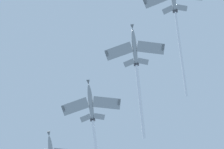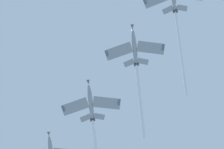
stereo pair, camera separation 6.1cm
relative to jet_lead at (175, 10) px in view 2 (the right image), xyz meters
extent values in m
cube|color=#595E60|center=(-0.20, 10.13, 1.69)|extent=(1.79, 1.54, 0.84)
cube|color=gray|center=(-1.01, -2.05, 0.09)|extent=(1.88, 3.68, 0.87)
cube|color=gray|center=(0.61, 2.21, 0.09)|extent=(3.59, 3.88, 0.87)
cube|color=#595E60|center=(0.15, -0.06, 1.46)|extent=(3.17, 1.35, 3.53)
cylinder|color=#38383D|center=(0.28, -0.59, -0.32)|extent=(1.44, 1.19, 1.14)
cylinder|color=#38383D|center=(0.60, 0.25, -0.32)|extent=(1.44, 1.19, 1.14)
cylinder|color=white|center=(12.59, -4.78, -6.06)|extent=(24.51, 9.91, 12.02)
ellipsoid|color=gray|center=(14.02, 10.52, -4.46)|extent=(11.40, 5.26, 6.14)
cone|color=#595E60|center=(8.24, 12.51, -1.72)|extent=(2.23, 1.77, 1.75)
ellipsoid|color=black|center=(12.44, 11.06, -3.05)|extent=(3.09, 1.90, 1.96)
cube|color=gray|center=(12.95, 5.28, -4.87)|extent=(4.14, 9.26, 1.65)
cube|color=#595E60|center=(11.92, 1.30, -4.89)|extent=(1.75, 0.84, 0.84)
cube|color=gray|center=(16.40, 15.30, -4.87)|extent=(7.73, 9.38, 1.65)
cube|color=#595E60|center=(18.04, 19.08, -4.89)|extent=(1.80, 1.51, 0.84)
cube|color=gray|center=(17.60, 6.88, -6.50)|extent=(1.77, 3.63, 0.88)
cube|color=gray|center=(19.08, 11.19, -6.50)|extent=(3.53, 3.90, 0.88)
cube|color=#595E60|center=(18.71, 8.91, -5.14)|extent=(3.21, 1.26, 3.54)
cylinder|color=#38383D|center=(18.85, 8.38, -6.91)|extent=(1.43, 1.16, 1.14)
cylinder|color=#38383D|center=(19.14, 9.23, -6.91)|extent=(1.43, 1.16, 1.14)
cylinder|color=white|center=(29.63, 5.15, -11.94)|extent=(21.68, 8.35, 10.87)
ellipsoid|color=gray|center=(33.70, 21.06, -11.20)|extent=(11.33, 5.38, 6.28)
cone|color=#595E60|center=(27.98, 23.11, -8.39)|extent=(2.25, 1.79, 1.76)
ellipsoid|color=black|center=(32.14, 21.62, -9.78)|extent=(3.09, 1.93, 1.99)
cube|color=gray|center=(32.55, 15.84, -11.63)|extent=(4.24, 9.29, 1.69)
cube|color=#595E60|center=(31.47, 11.87, -11.65)|extent=(1.75, 0.87, 0.87)
cube|color=gray|center=(36.14, 25.82, -11.63)|extent=(7.79, 9.34, 1.69)
cube|color=#595E60|center=(37.83, 29.57, -11.65)|extent=(1.79, 1.52, 0.87)
cube|color=gray|center=(37.20, 17.38, -13.31)|extent=(1.81, 3.65, 0.90)
cube|color=gray|center=(38.74, 21.67, -13.31)|extent=(3.55, 3.89, 0.90)
cube|color=#595E60|center=(38.35, 19.39, -11.95)|extent=(3.22, 1.30, 3.55)
cylinder|color=#38383D|center=(38.46, 18.87, -13.73)|extent=(1.44, 1.17, 1.15)
cylinder|color=#38383D|center=(38.77, 19.72, -13.73)|extent=(1.44, 1.17, 1.15)
cone|color=#595E60|center=(46.35, 32.60, -14.85)|extent=(2.24, 1.78, 1.75)
ellipsoid|color=black|center=(50.53, 31.11, -16.19)|extent=(3.09, 1.92, 1.97)
camera|label=1|loc=(-26.91, 27.02, -126.29)|focal=62.85mm
camera|label=2|loc=(-26.90, 27.08, -126.29)|focal=62.85mm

